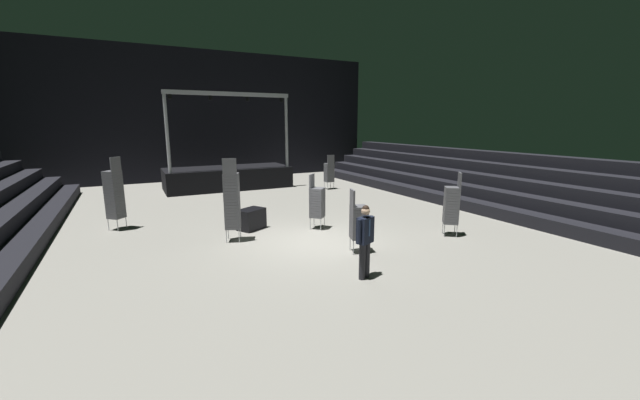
# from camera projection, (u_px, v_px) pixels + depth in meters

# --- Properties ---
(ground_plane) EXTENTS (22.00, 30.00, 0.10)m
(ground_plane) POSITION_uv_depth(u_px,v_px,m) (314.00, 243.00, 11.54)
(ground_plane) COLOR gray
(arena_end_wall) EXTENTS (22.00, 0.30, 8.00)m
(arena_end_wall) POSITION_uv_depth(u_px,v_px,m) (210.00, 116.00, 23.81)
(arena_end_wall) COLOR black
(arena_end_wall) RESTS_ON ground_plane
(bleacher_bank_right) EXTENTS (3.75, 24.00, 2.25)m
(bleacher_bank_right) POSITION_uv_depth(u_px,v_px,m) (493.00, 181.00, 16.25)
(bleacher_bank_right) COLOR black
(bleacher_bank_right) RESTS_ON ground_plane
(stage_riser) EXTENTS (6.69, 2.78, 5.12)m
(stage_riser) POSITION_uv_depth(u_px,v_px,m) (228.00, 176.00, 20.90)
(stage_riser) COLOR black
(stage_riser) RESTS_ON ground_plane
(man_with_tie) EXTENTS (0.56, 0.36, 1.75)m
(man_with_tie) POSITION_uv_depth(u_px,v_px,m) (365.00, 237.00, 8.60)
(man_with_tie) COLOR black
(man_with_tie) RESTS_ON ground_plane
(chair_stack_front_left) EXTENTS (0.55, 0.55, 1.79)m
(chair_stack_front_left) POSITION_uv_depth(u_px,v_px,m) (358.00, 221.00, 10.39)
(chair_stack_front_left) COLOR #B2B5BA
(chair_stack_front_left) RESTS_ON ground_plane
(chair_stack_front_right) EXTENTS (0.62, 0.62, 1.88)m
(chair_stack_front_right) POSITION_uv_depth(u_px,v_px,m) (317.00, 202.00, 12.76)
(chair_stack_front_right) COLOR #B2B5BA
(chair_stack_front_right) RESTS_ON ground_plane
(chair_stack_mid_left) EXTENTS (0.62, 0.62, 2.05)m
(chair_stack_mid_left) POSITION_uv_depth(u_px,v_px,m) (452.00, 204.00, 11.94)
(chair_stack_mid_left) COLOR #B2B5BA
(chair_stack_mid_left) RESTS_ON ground_plane
(chair_stack_mid_right) EXTENTS (0.44, 0.44, 1.88)m
(chair_stack_mid_right) POSITION_uv_depth(u_px,v_px,m) (329.00, 172.00, 20.50)
(chair_stack_mid_right) COLOR #B2B5BA
(chair_stack_mid_right) RESTS_ON ground_plane
(chair_stack_mid_centre) EXTENTS (0.57, 0.57, 2.56)m
(chair_stack_mid_centre) POSITION_uv_depth(u_px,v_px,m) (232.00, 200.00, 11.32)
(chair_stack_mid_centre) COLOR #B2B5BA
(chair_stack_mid_centre) RESTS_ON ground_plane
(chair_stack_rear_left) EXTENTS (0.62, 0.62, 2.48)m
(chair_stack_rear_left) POSITION_uv_depth(u_px,v_px,m) (114.00, 194.00, 12.57)
(chair_stack_rear_left) COLOR #B2B5BA
(chair_stack_rear_left) RESTS_ON ground_plane
(equipment_road_case) EXTENTS (1.08, 0.97, 0.70)m
(equipment_road_case) POSITION_uv_depth(u_px,v_px,m) (251.00, 219.00, 12.81)
(equipment_road_case) COLOR black
(equipment_road_case) RESTS_ON ground_plane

